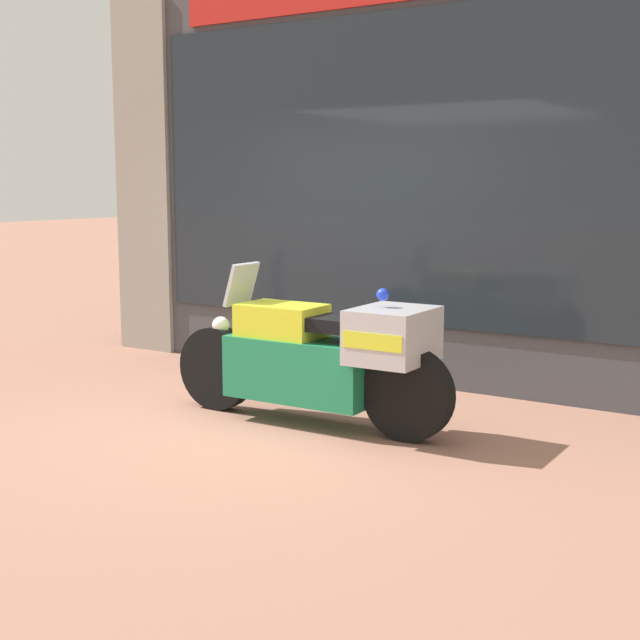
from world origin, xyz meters
TOP-DOWN VIEW (x-y plane):
  - ground_plane at (0.00, 0.00)m, footprint 60.00×60.00m
  - shop_building at (-0.36, 2.00)m, footprint 6.29×0.55m
  - window_display at (0.29, 2.03)m, footprint 5.12×0.30m
  - paramedic_motorcycle at (0.48, 0.22)m, footprint 2.36×0.63m

SIDE VIEW (x-z plane):
  - ground_plane at x=0.00m, z-range 0.00..0.00m
  - window_display at x=0.29m, z-range -0.57..1.56m
  - paramedic_motorcycle at x=0.48m, z-range -0.06..1.13m
  - shop_building at x=-0.36m, z-range 0.01..3.71m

